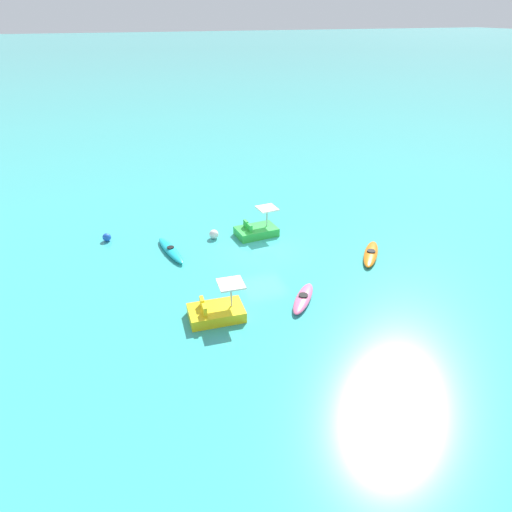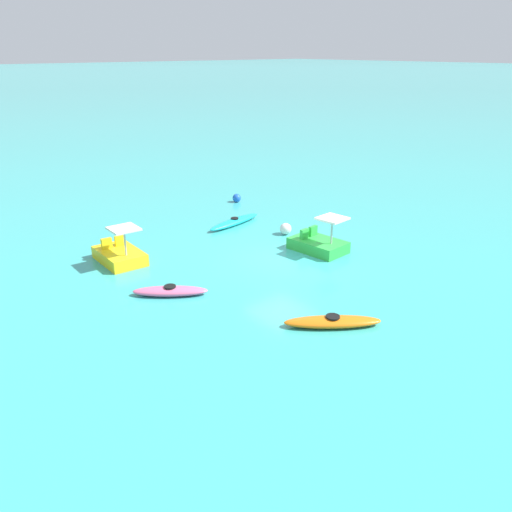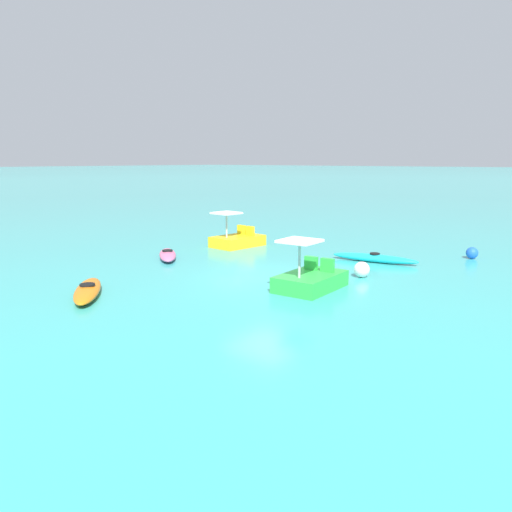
% 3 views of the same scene
% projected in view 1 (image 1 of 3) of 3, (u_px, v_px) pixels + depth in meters
% --- Properties ---
extents(ground_plane, '(600.00, 600.00, 0.00)m').
position_uv_depth(ground_plane, '(264.00, 250.00, 25.60)').
color(ground_plane, '#38ADA8').
extents(kayak_orange, '(2.51, 2.90, 0.37)m').
position_uv_depth(kayak_orange, '(371.00, 254.00, 24.86)').
color(kayak_orange, orange).
rests_on(kayak_orange, ground_plane).
extents(kayak_cyan, '(1.20, 3.56, 0.37)m').
position_uv_depth(kayak_cyan, '(171.00, 250.00, 25.24)').
color(kayak_cyan, '#19B7C6').
rests_on(kayak_cyan, ground_plane).
extents(kayak_pink, '(2.23, 2.53, 0.37)m').
position_uv_depth(kayak_pink, '(303.00, 298.00, 21.02)').
color(kayak_pink, pink).
rests_on(kayak_pink, ground_plane).
extents(pedal_boat_yellow, '(2.53, 1.66, 1.68)m').
position_uv_depth(pedal_boat_yellow, '(217.00, 311.00, 19.82)').
color(pedal_boat_yellow, yellow).
rests_on(pedal_boat_yellow, ground_plane).
extents(pedal_boat_green, '(2.54, 1.67, 1.68)m').
position_uv_depth(pedal_boat_green, '(257.00, 230.00, 27.14)').
color(pedal_boat_green, green).
rests_on(pedal_boat_green, ground_plane).
extents(buoy_white, '(0.56, 0.56, 0.56)m').
position_uv_depth(buoy_white, '(214.00, 234.00, 26.77)').
color(buoy_white, white).
rests_on(buoy_white, ground_plane).
extents(buoy_blue, '(0.49, 0.49, 0.49)m').
position_uv_depth(buoy_blue, '(107.00, 237.00, 26.50)').
color(buoy_blue, blue).
rests_on(buoy_blue, ground_plane).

